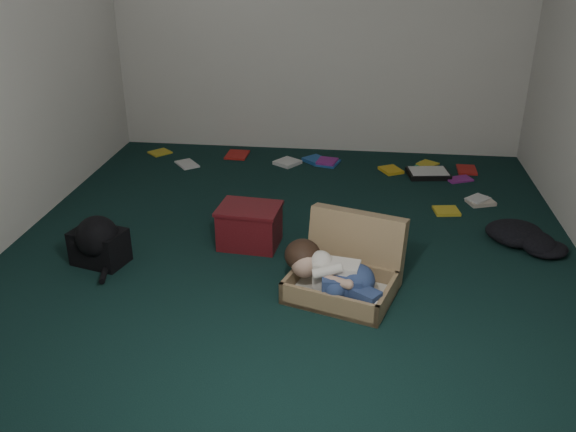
# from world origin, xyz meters

# --- Properties ---
(floor) EXTENTS (4.50, 4.50, 0.00)m
(floor) POSITION_xyz_m (0.00, 0.00, 0.00)
(floor) COLOR black
(floor) RESTS_ON ground
(wall_back) EXTENTS (4.50, 0.00, 4.50)m
(wall_back) POSITION_xyz_m (0.00, 2.25, 1.30)
(wall_back) COLOR silver
(wall_back) RESTS_ON ground
(wall_front) EXTENTS (4.50, 0.00, 4.50)m
(wall_front) POSITION_xyz_m (0.00, -2.25, 1.30)
(wall_front) COLOR silver
(wall_front) RESTS_ON ground
(suitcase) EXTENTS (0.77, 0.76, 0.45)m
(suitcase) POSITION_xyz_m (0.40, -0.42, 0.14)
(suitcase) COLOR #997C54
(suitcase) RESTS_ON floor
(person) EXTENTS (0.62, 0.46, 0.28)m
(person) POSITION_xyz_m (0.32, -0.55, 0.18)
(person) COLOR white
(person) RESTS_ON suitcase
(maroon_bin) EXTENTS (0.46, 0.37, 0.30)m
(maroon_bin) POSITION_xyz_m (-0.30, 0.08, 0.15)
(maroon_bin) COLOR #591217
(maroon_bin) RESTS_ON floor
(backpack) EXTENTS (0.50, 0.44, 0.26)m
(backpack) POSITION_xyz_m (-1.25, -0.29, 0.13)
(backpack) COLOR black
(backpack) RESTS_ON floor
(clothing_pile) EXTENTS (0.57, 0.51, 0.15)m
(clothing_pile) POSITION_xyz_m (1.70, 0.29, 0.08)
(clothing_pile) COLOR black
(clothing_pile) RESTS_ON floor
(paper_tray) EXTENTS (0.40, 0.33, 0.05)m
(paper_tray) POSITION_xyz_m (1.08, 1.62, 0.03)
(paper_tray) COLOR black
(paper_tray) RESTS_ON floor
(book_scatter) EXTENTS (3.25, 1.39, 0.02)m
(book_scatter) POSITION_xyz_m (0.30, 1.64, 0.01)
(book_scatter) COLOR gold
(book_scatter) RESTS_ON floor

